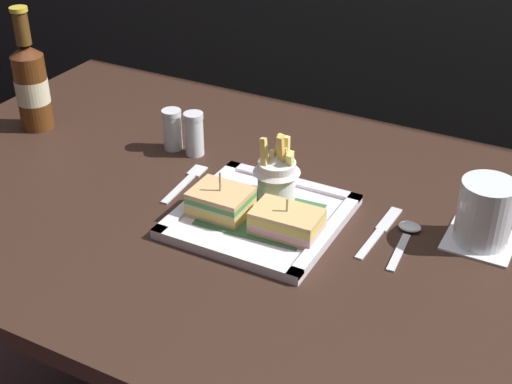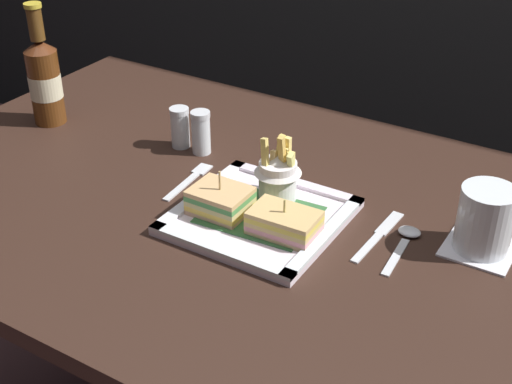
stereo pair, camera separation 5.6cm
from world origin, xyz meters
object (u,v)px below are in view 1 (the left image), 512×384
Objects in this scene: square_plate at (260,217)px; pepper_shaker at (194,136)px; sandwich_half_right at (287,222)px; fries_cup at (277,172)px; dining_table at (252,277)px; salt_shaker at (173,132)px; water_glass at (484,216)px; fork at (186,181)px; beer_bottle at (31,84)px; sandwich_half_left at (221,202)px; knife at (381,230)px; spoon at (407,233)px.

square_plate is 0.25m from pepper_shaker.
fries_cup is (-0.06, 0.08, 0.03)m from sandwich_half_right.
square_plate is (0.03, -0.03, 0.15)m from dining_table.
salt_shaker is (-0.26, 0.14, 0.03)m from square_plate.
square_plate is 3.18× the size of salt_shaker.
salt_shaker is (-0.22, 0.11, 0.18)m from dining_table.
water_glass is 0.72× the size of fork.
water_glass is at bearing 17.96° from square_plate.
fork is 0.13m from salt_shaker.
water_glass is (0.35, 0.07, 0.19)m from dining_table.
salt_shaker reaches higher than dining_table.
beer_bottle is at bearing 169.17° from sandwich_half_right.
salt_shaker is at bearing 180.00° from pepper_shaker.
water_glass reaches higher than salt_shaker.
salt_shaker is (0.28, 0.05, -0.06)m from beer_bottle.
pepper_shaker is at bearing 176.04° from water_glass.
sandwich_half_left is 0.39m from water_glass.
fries_cup is 0.22m from pepper_shaker.
knife is at bearing 20.02° from sandwich_half_left.
dining_table is 12.69× the size of sandwich_half_right.
fries_cup reaches higher than spoon.
salt_shaker reaches higher than spoon.
pepper_shaker is (0.33, 0.05, -0.05)m from beer_bottle.
square_plate is 1.03× the size of beer_bottle.
dining_table is 17.07× the size of salt_shaker.
dining_table is 0.20m from fries_cup.
fries_cup reaches higher than knife.
fork is at bearing -46.52° from salt_shaker.
fries_cup is 1.19× the size of water_glass.
sandwich_half_right is 0.66× the size of knife.
sandwich_half_left is 0.10m from fries_cup.
knife is at bearing 35.50° from sandwich_half_right.
beer_bottle is 3.09× the size of salt_shaker.
knife is 1.21× the size of spoon.
dining_table is 0.56m from beer_bottle.
salt_shaker reaches higher than square_plate.
beer_bottle is at bearing 173.02° from dining_table.
fork is at bearing 172.51° from dining_table.
square_plate is at bearing -9.46° from beer_bottle.
square_plate is at bearing 156.98° from sandwich_half_right.
beer_bottle is 2.93× the size of pepper_shaker.
spoon is (0.22, 0.01, -0.05)m from fries_cup.
fries_cup is at bearing 55.60° from sandwich_half_left.
water_glass is (0.37, 0.13, 0.01)m from sandwich_half_left.
spoon is (0.04, 0.01, 0.00)m from knife.
fries_cup reaches higher than water_glass.
sandwich_half_right is at bearing -10.83° from beer_bottle.
pepper_shaker is at bearing 146.30° from square_plate.
beer_bottle is (-0.48, 0.11, 0.06)m from sandwich_half_left.
sandwich_half_left is 0.22m from pepper_shaker.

